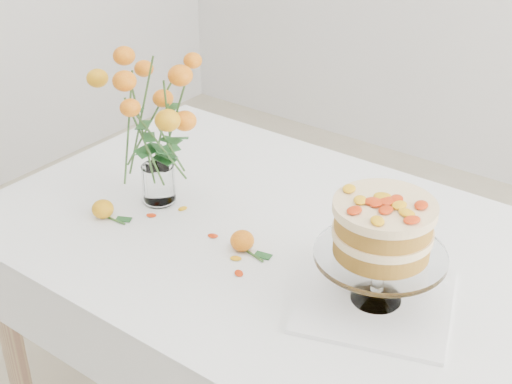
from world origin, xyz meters
TOP-DOWN VIEW (x-y plane):
  - table at (0.00, 0.00)m, footprint 1.43×0.93m
  - napkin at (0.30, -0.09)m, footprint 0.38×0.38m
  - cake_stand at (0.30, -0.09)m, footprint 0.26×0.26m
  - rose_vase at (-0.33, -0.06)m, footprint 0.28×0.28m
  - loose_rose_near at (-0.39, -0.19)m, footprint 0.10×0.05m
  - loose_rose_far at (-0.03, -0.10)m, footprint 0.10×0.06m
  - stray_petal_a at (-0.12, -0.10)m, footprint 0.03×0.02m
  - stray_petal_b at (-0.02, -0.14)m, footprint 0.03×0.02m
  - stray_petal_c at (0.02, -0.18)m, footprint 0.03×0.02m
  - stray_petal_d at (-0.26, -0.05)m, footprint 0.03×0.02m
  - stray_petal_e at (-0.30, -0.12)m, footprint 0.03×0.02m

SIDE VIEW (x-z plane):
  - table at x=0.00m, z-range 0.30..1.05m
  - stray_petal_a at x=-0.12m, z-range 0.76..0.76m
  - stray_petal_b at x=-0.02m, z-range 0.76..0.76m
  - stray_petal_c at x=0.02m, z-range 0.76..0.76m
  - stray_petal_d at x=-0.26m, z-range 0.76..0.76m
  - stray_petal_e at x=-0.30m, z-range 0.76..0.76m
  - napkin at x=0.30m, z-range 0.76..0.77m
  - loose_rose_near at x=-0.39m, z-range 0.76..0.80m
  - loose_rose_far at x=-0.03m, z-range 0.76..0.80m
  - cake_stand at x=0.30m, z-range 0.81..1.04m
  - rose_vase at x=-0.33m, z-range 0.79..1.20m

